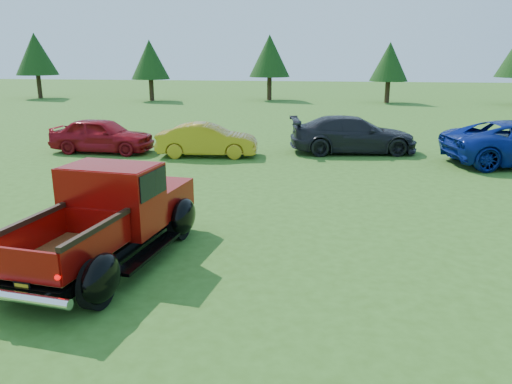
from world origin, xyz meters
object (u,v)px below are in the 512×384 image
pickup_truck (114,213)px  show_car_red (102,135)px  show_car_yellow (207,140)px  tree_mid_left (270,56)px  tree_far_west (36,54)px  tree_west (150,60)px  tree_mid_right (389,62)px  show_car_grey (353,135)px

pickup_truck → show_car_red: 10.35m
pickup_truck → show_car_yellow: bearing=100.5°
tree_mid_left → show_car_red: tree_mid_left is taller
tree_mid_left → show_car_red: 23.06m
tree_far_west → tree_west: bearing=-5.7°
pickup_truck → show_car_yellow: size_ratio=1.33×
tree_mid_right → show_car_grey: size_ratio=0.95×
tree_west → show_car_yellow: size_ratio=1.30×
show_car_grey → tree_far_west: bearing=41.6°
tree_mid_left → tree_far_west: bearing=-177.0°
pickup_truck → show_car_grey: bearing=73.6°
tree_mid_right → show_car_yellow: 23.51m
show_car_yellow → tree_mid_right: bearing=-27.1°
tree_mid_left → pickup_truck: (1.06, -31.92, -2.59)m
pickup_truck → show_car_red: pickup_truck is taller
tree_mid_left → show_car_grey: bearing=-75.1°
show_car_grey → tree_mid_right: bearing=-18.2°
tree_far_west → tree_west: (10.00, -1.00, -0.41)m
tree_mid_left → show_car_red: bearing=-98.8°
tree_west → pickup_truck: 31.65m
tree_mid_right → pickup_truck: size_ratio=0.94×
tree_west → show_car_yellow: tree_west is taller
tree_mid_right → show_car_yellow: (-8.48, -21.79, -2.39)m
show_car_grey → show_car_red: bearing=89.1°
tree_far_west → tree_mid_right: 28.01m
show_car_red → show_car_yellow: (4.02, -0.17, -0.06)m
tree_mid_left → tree_mid_right: 9.06m
tree_west → pickup_truck: tree_west is taller
tree_mid_left → pickup_truck: tree_mid_left is taller
tree_west → show_car_red: bearing=-75.1°
tree_far_west → tree_west: 10.06m
tree_mid_right → show_car_grey: bearing=-99.3°
tree_mid_right → show_car_yellow: tree_mid_right is taller
tree_mid_left → tree_mid_right: size_ratio=1.14×
tree_far_west → pickup_truck: bearing=-57.0°
tree_far_west → pickup_truck: tree_far_west is taller
tree_mid_right → show_car_red: bearing=-120.0°
tree_mid_left → show_car_yellow: (0.52, -22.79, -2.80)m
show_car_red → show_car_grey: (9.17, 1.29, 0.03)m
tree_far_west → show_car_yellow: size_ratio=1.47×
tree_west → tree_mid_right: bearing=3.2°
show_car_red → tree_mid_right: bearing=-28.4°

